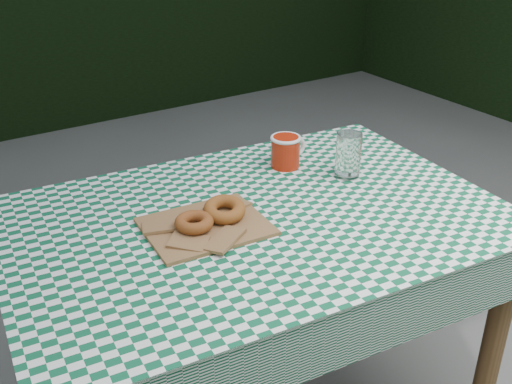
% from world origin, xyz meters
% --- Properties ---
extents(table, '(1.27, 0.91, 0.75)m').
position_xyz_m(table, '(-0.13, -0.02, 0.38)').
color(table, brown).
rests_on(table, ground).
extents(tablecloth, '(1.29, 0.93, 0.01)m').
position_xyz_m(tablecloth, '(-0.13, -0.02, 0.75)').
color(tablecloth, '#0D5333').
rests_on(tablecloth, table).
extents(paper_bag, '(0.30, 0.25, 0.02)m').
position_xyz_m(paper_bag, '(-0.27, -0.01, 0.76)').
color(paper_bag, olive).
rests_on(paper_bag, tablecloth).
extents(bagel_front, '(0.12, 0.12, 0.03)m').
position_xyz_m(bagel_front, '(-0.30, -0.02, 0.79)').
color(bagel_front, brown).
rests_on(bagel_front, paper_bag).
extents(bagel_back, '(0.14, 0.14, 0.03)m').
position_xyz_m(bagel_back, '(-0.21, -0.00, 0.79)').
color(bagel_back, brown).
rests_on(bagel_back, paper_bag).
extents(coffee_mug, '(0.19, 0.19, 0.09)m').
position_xyz_m(coffee_mug, '(0.10, 0.18, 0.80)').
color(coffee_mug, '#AE200B').
rests_on(coffee_mug, tablecloth).
extents(drinking_glass, '(0.07, 0.07, 0.13)m').
position_xyz_m(drinking_glass, '(0.21, 0.03, 0.82)').
color(drinking_glass, white).
rests_on(drinking_glass, tablecloth).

